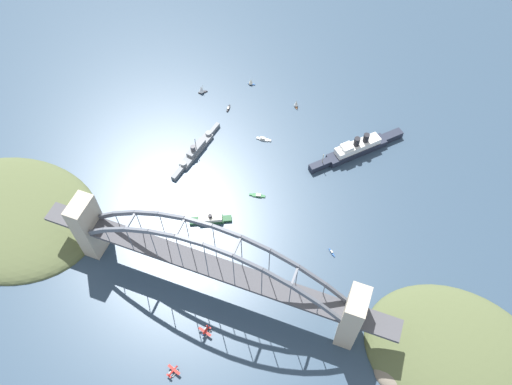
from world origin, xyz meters
TOP-DOWN VIEW (x-y plane):
  - ground_plane at (0.00, 0.00)m, footprint 1400.00×1400.00m
  - harbor_arch_bridge at (-0.00, -0.00)m, footprint 247.06×20.66m
  - headland_west_shore at (-172.94, -3.46)m, footprint 145.45×110.04m
  - headland_east_shore at (162.31, 9.77)m, footprint 118.76×94.23m
  - ocean_liner at (62.54, 153.13)m, footprint 65.63×69.65m
  - naval_cruiser at (-63.13, 106.39)m, footprint 14.54×67.79m
  - harbor_ferry_steamer at (-25.32, 48.77)m, footprint 31.28×18.73m
  - seaplane_taxiing_near_bridge at (-2.38, -63.18)m, footprint 9.55×8.72m
  - seaplane_second_in_formation at (6.47, -32.34)m, footprint 10.00×7.83m
  - small_boat_0 at (-49.35, 198.46)m, footprint 6.88×4.05m
  - small_boat_1 at (-87.50, 172.55)m, footprint 8.02×6.91m
  - small_boat_2 at (0.43, 82.94)m, footprint 12.76×4.45m
  - small_boat_3 at (-15.18, 139.09)m, footprint 12.92×3.42m
  - small_boat_4 at (68.81, 54.59)m, footprint 6.02×5.60m
  - small_boat_5 at (-1.28, 186.21)m, footprint 4.86×6.14m
  - small_boat_6 at (-56.94, 162.09)m, footprint 2.49×8.49m
  - channel_marker_buoy at (1.53, 31.72)m, footprint 2.20×2.20m

SIDE VIEW (x-z plane):
  - ground_plane at x=0.00m, z-range 0.00..0.00m
  - headland_west_shore at x=-172.94m, z-range -11.50..11.50m
  - headland_east_shore at x=162.31m, z-range -12.20..12.20m
  - small_boat_4 at x=68.81m, z-range -0.26..1.55m
  - small_boat_2 at x=0.43m, z-range -0.29..1.75m
  - small_boat_6 at x=-56.94m, z-range -0.28..1.83m
  - small_boat_3 at x=-15.18m, z-range -0.38..2.25m
  - channel_marker_buoy at x=1.53m, z-range -0.26..2.49m
  - seaplane_taxiing_near_bridge at x=-2.38m, z-range -0.38..4.39m
  - seaplane_second_in_formation at x=6.47m, z-range -0.35..4.50m
  - harbor_ferry_steamer at x=-25.32m, z-range -1.54..6.27m
  - naval_cruiser at x=-63.13m, z-range -5.52..11.47m
  - small_boat_0 at x=-49.35m, z-range -0.16..6.57m
  - small_boat_5 at x=-1.28m, z-range -0.30..7.72m
  - small_boat_1 at x=-87.50m, z-range -0.32..8.67m
  - ocean_liner at x=62.54m, z-range -4.07..15.10m
  - harbor_arch_bridge at x=0.00m, z-range -6.46..67.87m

